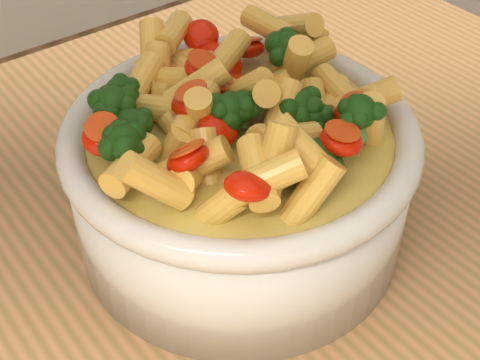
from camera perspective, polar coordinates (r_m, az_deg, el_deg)
serving_bowl at (r=0.53m, az=0.00°, el=0.12°), size 0.27×0.27×0.12m
pasta_salad at (r=0.49m, az=0.00°, el=6.61°), size 0.22×0.22×0.05m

